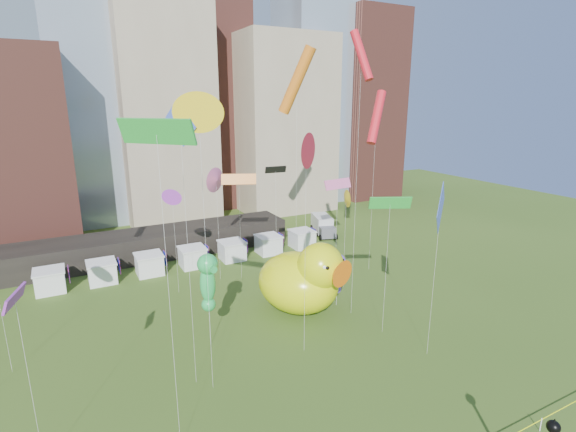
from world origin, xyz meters
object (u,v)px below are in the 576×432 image
big_duck (303,279)px  box_truck (323,225)px  seahorse_green (208,278)px  small_duck (280,270)px  seahorse_purple (338,271)px

big_duck → box_truck: 24.84m
seahorse_green → box_truck: (24.25, 21.46, -4.51)m
small_duck → seahorse_purple: 8.37m
seahorse_purple → box_truck: bearing=56.6°
seahorse_green → seahorse_purple: 13.26m
big_duck → seahorse_purple: size_ratio=1.95×
seahorse_green → box_truck: size_ratio=1.19×
small_duck → seahorse_green: seahorse_green is taller
big_duck → seahorse_purple: bearing=-30.0°
small_duck → box_truck: (13.45, 12.57, 0.04)m
seahorse_green → seahorse_purple: (13.01, 1.14, -2.28)m
big_duck → box_truck: size_ratio=1.55×
seahorse_green → box_truck: 32.69m
big_duck → seahorse_green: seahorse_green is taller
small_duck → box_truck: bearing=19.8°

